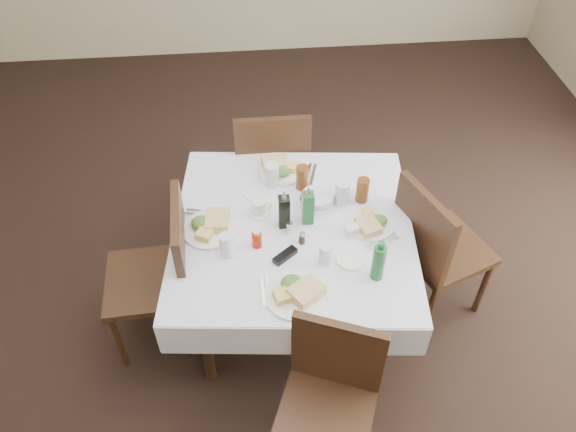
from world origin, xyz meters
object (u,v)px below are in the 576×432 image
object	(u,v)px
green_bottle	(379,262)
water_s	(325,254)
chair_west	(164,269)
bread_basket	(318,199)
chair_north	(272,162)
chair_south	(330,391)
chair_east	(433,245)
water_n	(272,175)
oil_cruet_dark	(284,211)
dining_table	(293,237)
ketchup_bottle	(257,239)
oil_cruet_green	(308,207)
water_e	(342,193)
coffee_mug	(259,208)
water_w	(227,245)

from	to	relation	value
green_bottle	water_s	bearing A→B (deg)	154.53
chair_west	bread_basket	bearing A→B (deg)	15.42
chair_north	chair_south	size ratio (longest dim) A/B	1.09
chair_east	bread_basket	world-z (taller)	chair_east
water_n	bread_basket	size ratio (longest dim) A/B	0.73
oil_cruet_dark	dining_table	bearing A→B (deg)	-23.27
ketchup_bottle	green_bottle	world-z (taller)	green_bottle
dining_table	oil_cruet_green	distance (m)	0.21
chair_west	bread_basket	world-z (taller)	chair_west
chair_south	oil_cruet_green	world-z (taller)	oil_cruet_green
water_s	oil_cruet_green	distance (m)	0.31
chair_west	green_bottle	bearing A→B (deg)	-15.69
water_n	oil_cruet_green	world-z (taller)	oil_cruet_green
chair_north	dining_table	bearing A→B (deg)	-85.75
water_e	coffee_mug	size ratio (longest dim) A/B	1.07
water_n	chair_north	bearing A→B (deg)	86.19
chair_south	chair_west	xyz separation A→B (m)	(-0.81, 0.78, 0.05)
water_s	water_n	bearing A→B (deg)	109.80
water_s	ketchup_bottle	size ratio (longest dim) A/B	1.02
water_n	coffee_mug	xyz separation A→B (m)	(-0.09, -0.23, -0.03)
ketchup_bottle	chair_west	bearing A→B (deg)	174.77
chair_south	coffee_mug	bearing A→B (deg)	105.17
coffee_mug	ketchup_bottle	bearing A→B (deg)	-96.39
chair_south	coffee_mug	world-z (taller)	chair_south
water_e	oil_cruet_dark	distance (m)	0.37
water_s	chair_west	bearing A→B (deg)	167.30
chair_east	green_bottle	world-z (taller)	green_bottle
dining_table	chair_west	bearing A→B (deg)	-174.45
chair_north	water_s	bearing A→B (deg)	-79.61
dining_table	bread_basket	distance (m)	0.26
water_w	green_bottle	size ratio (longest dim) A/B	0.55
water_w	bread_basket	world-z (taller)	water_w
chair_south	oil_cruet_green	size ratio (longest dim) A/B	3.60
ketchup_bottle	chair_east	bearing A→B (deg)	4.86
water_e	water_w	xyz separation A→B (m)	(-0.65, -0.33, -0.01)
ketchup_bottle	green_bottle	size ratio (longest dim) A/B	0.46
chair_east	green_bottle	bearing A→B (deg)	-140.94
chair_north	chair_west	size ratio (longest dim) A/B	1.00
chair_north	oil_cruet_dark	distance (m)	0.83
chair_west	oil_cruet_green	bearing A→B (deg)	7.71
water_w	coffee_mug	size ratio (longest dim) A/B	0.98
coffee_mug	green_bottle	distance (m)	0.75
water_e	ketchup_bottle	distance (m)	0.57
dining_table	oil_cruet_green	bearing A→B (deg)	25.31
dining_table	chair_north	world-z (taller)	chair_north
chair_north	water_s	xyz separation A→B (m)	(0.19, -1.05, 0.25)
bread_basket	water_n	bearing A→B (deg)	142.88
water_s	coffee_mug	world-z (taller)	water_s
green_bottle	dining_table	bearing A→B (deg)	134.95
oil_cruet_green	coffee_mug	world-z (taller)	oil_cruet_green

